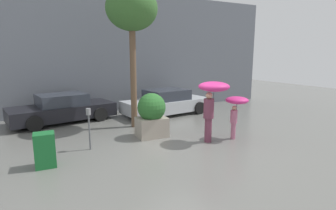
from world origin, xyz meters
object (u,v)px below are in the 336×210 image
at_px(planter_box, 152,114).
at_px(person_child, 236,105).
at_px(parked_car_near, 167,103).
at_px(parked_car_far, 63,109).
at_px(newspaper_box, 45,150).
at_px(parking_meter, 89,120).
at_px(street_tree, 132,11).
at_px(person_adult, 212,95).

height_order(planter_box, person_child, planter_box).
bearing_deg(parked_car_near, planter_box, 137.24).
xyz_separation_m(parked_car_far, newspaper_box, (-0.75, -4.95, -0.12)).
bearing_deg(parked_car_far, parking_meter, 174.07).
distance_m(planter_box, street_tree, 4.02).
height_order(person_adult, newspaper_box, person_adult).
bearing_deg(person_adult, newspaper_box, -162.99).
relative_size(person_child, parked_car_near, 0.32).
distance_m(parked_car_far, newspaper_box, 5.01).
height_order(parked_car_near, parked_car_far, same).
bearing_deg(planter_box, person_child, -29.40).
xyz_separation_m(person_adult, street_tree, (-1.72, 2.95, 2.91)).
bearing_deg(street_tree, newspaper_box, -139.61).
relative_size(parked_car_near, parking_meter, 3.53).
bearing_deg(newspaper_box, person_adult, -1.51).
xyz_separation_m(planter_box, parking_meter, (-2.20, -0.42, 0.11)).
bearing_deg(person_child, parked_car_near, 93.54).
relative_size(planter_box, person_child, 1.06).
height_order(person_child, street_tree, street_tree).
bearing_deg(person_child, parked_car_far, 132.99).
xyz_separation_m(person_child, street_tree, (-2.66, 3.01, 3.32)).
height_order(parked_car_far, street_tree, street_tree).
relative_size(parked_car_near, newspaper_box, 5.06).
height_order(parking_meter, newspaper_box, parking_meter).
bearing_deg(parked_car_far, person_adult, -152.62).
bearing_deg(parking_meter, person_child, -12.01).
height_order(person_child, parked_car_far, person_child).
distance_m(person_adult, newspaper_box, 5.16).
distance_m(planter_box, parking_meter, 2.24).
height_order(planter_box, person_adult, person_adult).
xyz_separation_m(person_child, newspaper_box, (-5.98, 0.20, -0.74)).
bearing_deg(newspaper_box, street_tree, 40.39).
distance_m(parked_car_near, street_tree, 4.77).
relative_size(planter_box, street_tree, 0.29).
distance_m(planter_box, newspaper_box, 3.67).
height_order(person_adult, parked_car_far, person_adult).
xyz_separation_m(parking_meter, newspaper_box, (-1.24, -0.81, -0.47)).
bearing_deg(person_child, newspaper_box, 175.67).
xyz_separation_m(person_adult, person_child, (0.95, -0.06, -0.40)).
distance_m(person_adult, person_child, 1.03).
height_order(planter_box, street_tree, street_tree).
bearing_deg(newspaper_box, parked_car_near, 38.68).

